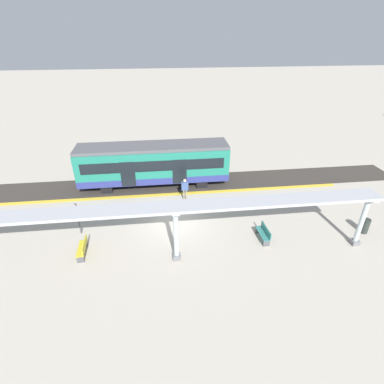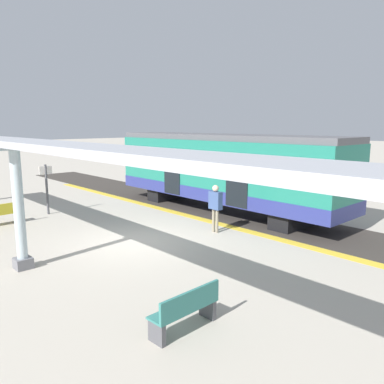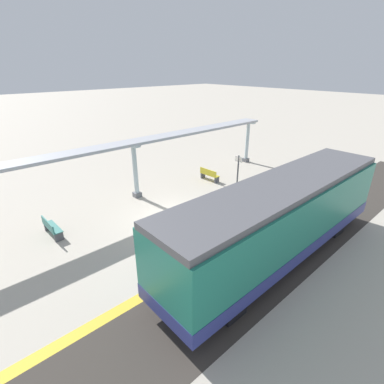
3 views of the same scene
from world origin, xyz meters
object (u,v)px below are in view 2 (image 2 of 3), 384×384
train_near_carriage (222,171)px  canopy_pillar_second (19,208)px  platform_info_sign (47,184)px  bench_near_end (1,214)px  bench_mid_platform (186,309)px  passenger_waiting_near_edge (215,203)px

train_near_carriage → canopy_pillar_second: (9.24, 1.13, -0.12)m
train_near_carriage → platform_info_sign: train_near_carriage is taller
bench_near_end → canopy_pillar_second: bearing=79.0°
bench_mid_platform → bench_near_end: bearing=-89.4°
canopy_pillar_second → platform_info_sign: 6.66m
bench_mid_platform → platform_info_sign: 11.53m
train_near_carriage → bench_near_end: size_ratio=7.83×
canopy_pillar_second → bench_mid_platform: canopy_pillar_second is taller
passenger_waiting_near_edge → bench_near_end: bearing=-49.7°
bench_near_end → platform_info_sign: 2.34m
passenger_waiting_near_edge → platform_info_sign: bearing=-64.4°
train_near_carriage → bench_mid_platform: (8.10, 6.58, -1.38)m
canopy_pillar_second → bench_mid_platform: (-1.14, 5.45, -1.27)m
platform_info_sign → passenger_waiting_near_edge: platform_info_sign is taller
bench_mid_platform → train_near_carriage: bearing=-140.9°
train_near_carriage → canopy_pillar_second: 9.31m
train_near_carriage → platform_info_sign: (6.13, -4.75, -0.50)m
bench_mid_platform → passenger_waiting_near_edge: (-5.32, -4.34, 0.65)m
passenger_waiting_near_edge → canopy_pillar_second: bearing=-9.8°
bench_mid_platform → canopy_pillar_second: bearing=-78.2°
passenger_waiting_near_edge → train_near_carriage: bearing=-141.1°
train_near_carriage → canopy_pillar_second: train_near_carriage is taller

